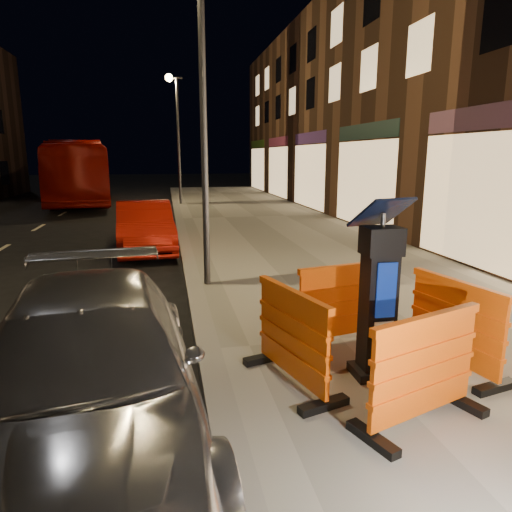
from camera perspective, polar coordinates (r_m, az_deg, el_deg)
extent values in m
plane|color=black|center=(5.96, -5.86, -12.79)|extent=(120.00, 120.00, 0.00)
cube|color=gray|center=(6.84, 20.39, -9.43)|extent=(6.00, 60.00, 0.15)
cube|color=slate|center=(5.93, -5.87, -12.14)|extent=(0.30, 60.00, 0.15)
cube|color=black|center=(5.06, 15.07, -4.69)|extent=(0.71, 0.71, 1.86)
cube|color=#FC5D0B|center=(4.44, 20.24, -13.25)|extent=(1.44, 0.96, 1.04)
cube|color=#FC5D0B|center=(6.01, 10.89, -5.86)|extent=(1.41, 0.80, 1.04)
cube|color=#FC5D0B|center=(4.88, 4.54, -10.10)|extent=(0.90, 1.43, 1.04)
cube|color=#FC5D0B|center=(5.66, 23.58, -7.88)|extent=(0.82, 1.42, 1.04)
imported|color=#AEAEB3|center=(4.72, -19.60, -20.84)|extent=(2.37, 4.88, 1.37)
imported|color=maroon|center=(12.74, -13.60, 0.64)|extent=(1.72, 4.13, 1.33)
imported|color=#840903|center=(26.61, -20.93, 6.20)|extent=(4.31, 11.96, 3.26)
cylinder|color=#3F3F44|center=(8.42, -6.57, 16.58)|extent=(0.12, 0.12, 6.00)
cylinder|color=#3F3F44|center=(23.39, -9.65, 13.81)|extent=(0.12, 0.12, 6.00)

